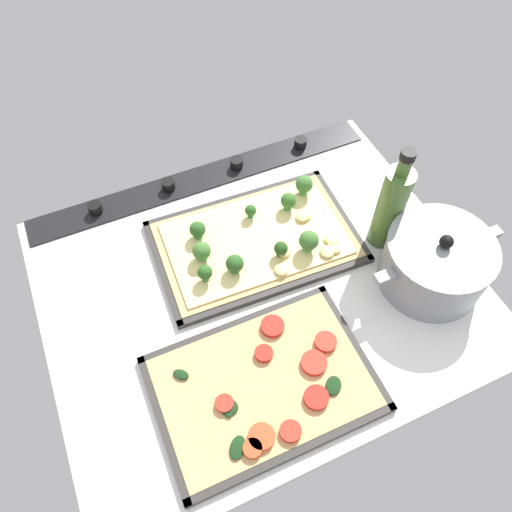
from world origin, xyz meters
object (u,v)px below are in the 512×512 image
Objects in this scene: broccoli_pizza at (258,238)px; cooking_pot at (435,263)px; baking_tray_front at (256,243)px; veggie_pizza_back at (266,384)px; oil_bottle at (391,207)px; baking_tray_back at (263,384)px.

broccoli_pizza is 32.97cm from cooking_pot.
baking_tray_front is at bearing -33.61° from broccoli_pizza.
veggie_pizza_back is 37.18cm from cooking_pot.
broccoli_pizza reaches higher than baking_tray_front.
veggie_pizza_back is at bearing 10.25° from cooking_pot.
oil_bottle is (-23.20, 9.08, 9.45)cm from baking_tray_front.
veggie_pizza_back is (-0.39, 0.35, 0.75)cm from baking_tray_back.
baking_tray_front is 33.69cm from cooking_pot.
oil_bottle reaches higher than veggie_pizza_back.
baking_tray_back is at bearing 67.45° from broccoli_pizza.
baking_tray_back is at bearing 27.77° from oil_bottle.
cooking_pot is (-25.69, 20.36, 3.53)cm from broccoli_pizza.
baking_tray_front is 1.20× the size of veggie_pizza_back.
baking_tray_back is 1.37× the size of cooking_pot.
cooking_pot is at bearing -170.39° from baking_tray_back.
oil_bottle is at bearing -151.49° from veggie_pizza_back.
veggie_pizza_back is (10.21, 27.23, 0.75)cm from baking_tray_front.
broccoli_pizza is at bearing -111.58° from veggie_pizza_back.
oil_bottle is (-22.76, 8.79, 7.95)cm from broccoli_pizza.
cooking_pot reaches higher than veggie_pizza_back.
baking_tray_front is 1.54× the size of cooking_pot.
baking_tray_back is 0.91cm from veggie_pizza_back.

